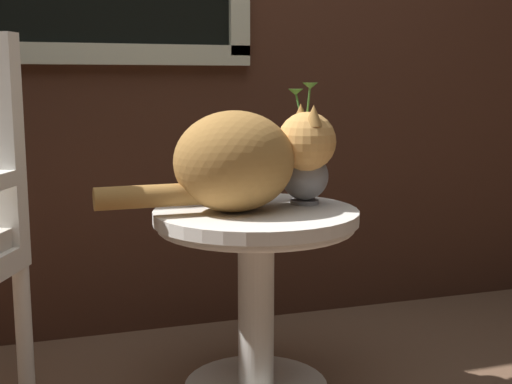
{
  "coord_description": "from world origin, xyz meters",
  "views": [
    {
      "loc": [
        -0.38,
        -1.53,
        0.9
      ],
      "look_at": [
        0.19,
        0.24,
        0.6
      ],
      "focal_mm": 47.63,
      "sensor_mm": 36.0,
      "label": 1
    }
  ],
  "objects": [
    {
      "name": "cat",
      "position": [
        0.15,
        0.24,
        0.69
      ],
      "size": [
        0.68,
        0.28,
        0.29
      ],
      "color": "#AD7A3D",
      "rests_on": "wicker_side_table"
    },
    {
      "name": "wicker_side_table",
      "position": [
        0.19,
        0.24,
        0.39
      ],
      "size": [
        0.58,
        0.58,
        0.55
      ],
      "color": "silver",
      "rests_on": "ground_plane"
    },
    {
      "name": "pewter_vase_with_ivy",
      "position": [
        0.35,
        0.29,
        0.65
      ],
      "size": [
        0.14,
        0.14,
        0.35
      ],
      "color": "#99999E",
      "rests_on": "wicker_side_table"
    }
  ]
}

